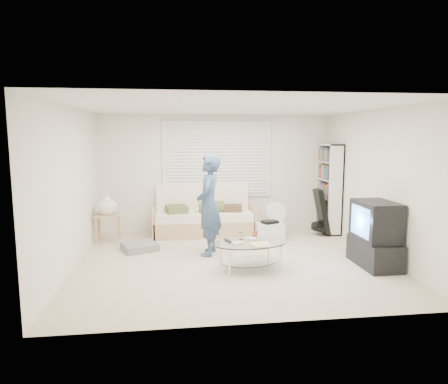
{
  "coord_description": "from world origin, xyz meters",
  "views": [
    {
      "loc": [
        -0.94,
        -6.32,
        2.05
      ],
      "look_at": [
        -0.1,
        0.3,
        1.11
      ],
      "focal_mm": 32.0,
      "sensor_mm": 36.0,
      "label": 1
    }
  ],
  "objects": [
    {
      "name": "ground",
      "position": [
        0.0,
        0.0,
        0.0
      ],
      "size": [
        5.0,
        5.0,
        0.0
      ],
      "primitive_type": "plane",
      "color": "#C4B498",
      "rests_on": "ground"
    },
    {
      "name": "floor_fan",
      "position": [
        1.12,
        1.5,
        0.42
      ],
      "size": [
        0.44,
        0.29,
        0.72
      ],
      "color": "white",
      "rests_on": "ground"
    },
    {
      "name": "side_table",
      "position": [
        -2.22,
        1.48,
        0.71
      ],
      "size": [
        0.48,
        0.39,
        0.96
      ],
      "color": "tan",
      "rests_on": "ground"
    },
    {
      "name": "room_shell",
      "position": [
        0.0,
        0.48,
        1.63
      ],
      "size": [
        5.02,
        4.52,
        2.51
      ],
      "color": "white",
      "rests_on": "ground"
    },
    {
      "name": "grey_floor_pillow",
      "position": [
        -1.57,
        0.84,
        0.06
      ],
      "size": [
        0.74,
        0.74,
        0.13
      ],
      "primitive_type": "cube",
      "rotation": [
        0.0,
        0.0,
        0.38
      ],
      "color": "slate",
      "rests_on": "ground"
    },
    {
      "name": "futon_sofa",
      "position": [
        -0.33,
        1.87,
        0.34
      ],
      "size": [
        2.11,
        0.85,
        1.03
      ],
      "color": "tan",
      "rests_on": "ground"
    },
    {
      "name": "storage_bin",
      "position": [
        0.95,
        1.28,
        0.17
      ],
      "size": [
        0.55,
        0.39,
        0.38
      ],
      "color": "white",
      "rests_on": "ground"
    },
    {
      "name": "coffee_table",
      "position": [
        0.21,
        -0.46,
        0.35
      ],
      "size": [
        1.28,
        0.92,
        0.56
      ],
      "color": "silver",
      "rests_on": "ground"
    },
    {
      "name": "standing_person",
      "position": [
        -0.35,
        0.42,
        0.87
      ],
      "size": [
        0.56,
        0.72,
        1.74
      ],
      "primitive_type": "imported",
      "rotation": [
        0.0,
        0.0,
        -1.81
      ],
      "color": "navy",
      "rests_on": "ground"
    },
    {
      "name": "bookshelf",
      "position": [
        2.32,
        1.73,
        0.94
      ],
      "size": [
        0.3,
        0.79,
        1.88
      ],
      "color": "white",
      "rests_on": "ground"
    },
    {
      "name": "window_blinds",
      "position": [
        0.0,
        2.2,
        1.55
      ],
      "size": [
        2.32,
        0.08,
        1.62
      ],
      "color": "silver",
      "rests_on": "ground"
    },
    {
      "name": "tv_unit",
      "position": [
        2.2,
        -0.54,
        0.5
      ],
      "size": [
        0.53,
        0.95,
        1.04
      ],
      "color": "black",
      "rests_on": "ground"
    },
    {
      "name": "guitar_case",
      "position": [
        2.08,
        1.47,
        0.42
      ],
      "size": [
        0.36,
        0.36,
        0.95
      ],
      "color": "black",
      "rests_on": "ground"
    }
  ]
}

